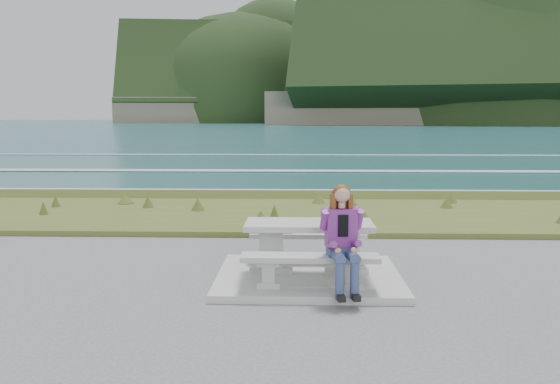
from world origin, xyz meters
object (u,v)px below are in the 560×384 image
(bench_seaward, at_px, (308,239))
(seated_woman, at_px, (343,253))
(picnic_table, at_px, (309,234))
(bench_landward, at_px, (310,263))

(bench_seaward, height_order, seated_woman, seated_woman)
(picnic_table, bearing_deg, bench_seaward, 90.00)
(seated_woman, bearing_deg, bench_seaward, 97.31)
(picnic_table, relative_size, seated_woman, 1.31)
(picnic_table, height_order, seated_woman, seated_woman)
(picnic_table, relative_size, bench_landward, 1.00)
(bench_seaward, bearing_deg, bench_landward, -90.00)
(picnic_table, bearing_deg, bench_landward, -90.00)
(bench_landward, bearing_deg, bench_seaward, 90.00)
(bench_landward, xyz_separation_m, bench_seaward, (0.00, 1.40, 0.00))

